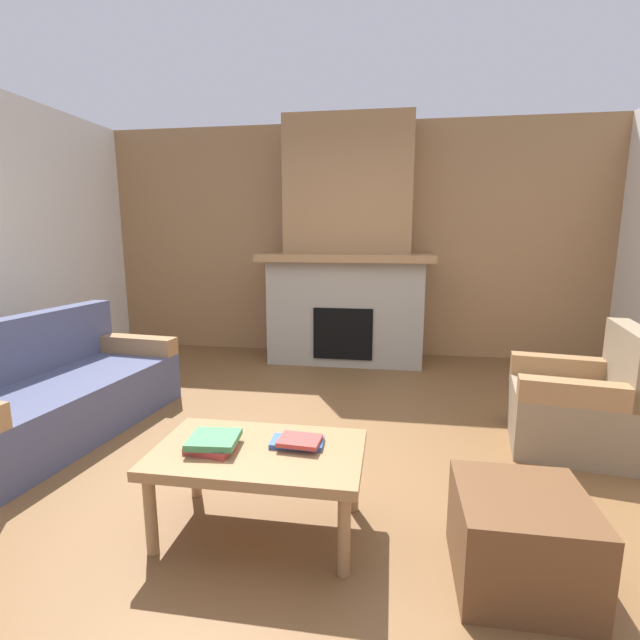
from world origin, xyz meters
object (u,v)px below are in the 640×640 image
object	(u,v)px
couch	(54,395)
coffee_table	(259,459)
fireplace	(347,259)
armchair	(580,405)
ottoman	(520,539)

from	to	relation	value
couch	coffee_table	xyz separation A→B (m)	(1.81, -0.87, 0.09)
fireplace	couch	distance (m)	3.16
armchair	couch	bearing A→B (deg)	-174.58
couch	ottoman	distance (m)	3.15
armchair	ottoman	bearing A→B (deg)	-117.82
fireplace	coffee_table	bearing A→B (deg)	-91.80
fireplace	coffee_table	distance (m)	3.32
fireplace	ottoman	distance (m)	3.69
couch	coffee_table	world-z (taller)	couch
couch	coffee_table	distance (m)	2.01
ottoman	fireplace	bearing A→B (deg)	107.39
couch	armchair	size ratio (longest dim) A/B	2.14
couch	ottoman	world-z (taller)	couch
coffee_table	fireplace	bearing A→B (deg)	88.20
fireplace	coffee_table	world-z (taller)	fireplace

